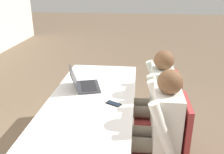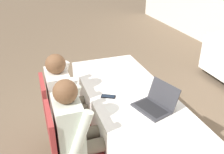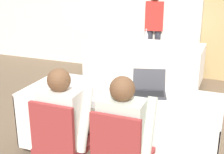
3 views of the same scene
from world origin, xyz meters
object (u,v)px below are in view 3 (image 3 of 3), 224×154
Objects in this scene: person_white_shirt at (125,132)px; person_red_shirt at (154,27)px; laptop at (149,90)px; chair_near_left at (61,142)px; water_bottle at (146,38)px; person_checkered_shirt at (66,120)px; cell_phone at (106,101)px.

person_red_shirt reaches higher than person_white_shirt.
chair_near_left is (-0.56, -0.84, -0.27)m from laptop.
water_bottle is 2.94m from person_checkered_shirt.
cell_phone is at bearing -120.10° from person_checkered_shirt.
person_checkered_shirt is 0.56m from person_white_shirt.
person_red_shirt is (-0.17, 3.85, 0.41)m from chair_near_left.
chair_near_left is at bearing -85.78° from cell_phone.
chair_near_left is 0.78× the size of person_checkered_shirt.
person_white_shirt is 3.83m from person_red_shirt.
cell_phone is 0.59m from chair_near_left.
person_red_shirt is (-0.73, 3.75, 0.25)m from person_white_shirt.
water_bottle is (-0.33, 2.54, 0.12)m from cell_phone.
person_red_shirt is at bearing 125.53° from cell_phone.
person_red_shirt reaches higher than laptop.
person_checkered_shirt reaches higher than cell_phone.
laptop is 0.35× the size of person_checkered_shirt.
person_checkered_shirt is 0.74× the size of person_red_shirt.
water_bottle is at bearing -94.12° from person_red_shirt.
chair_near_left is at bearing 10.51° from person_white_shirt.
person_white_shirt is (0.00, -0.74, -0.11)m from laptop.
cell_phone is (-0.33, -0.35, -0.04)m from laptop.
person_white_shirt is at bearing -77.34° from water_bottle.
person_red_shirt is at bearing -87.46° from chair_near_left.
water_bottle is 0.31× the size of chair_near_left.
water_bottle is at bearing 126.10° from cell_phone.
laptop reaches higher than chair_near_left.
person_checkered_shirt is 3.76m from person_red_shirt.
person_white_shirt is (0.56, 0.10, 0.16)m from chair_near_left.
person_white_shirt is (0.33, -0.39, -0.07)m from cell_phone.
person_white_shirt is at bearing -88.04° from person_red_shirt.
person_white_shirt reaches higher than laptop.
person_white_shirt is at bearing -180.00° from person_checkered_shirt.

